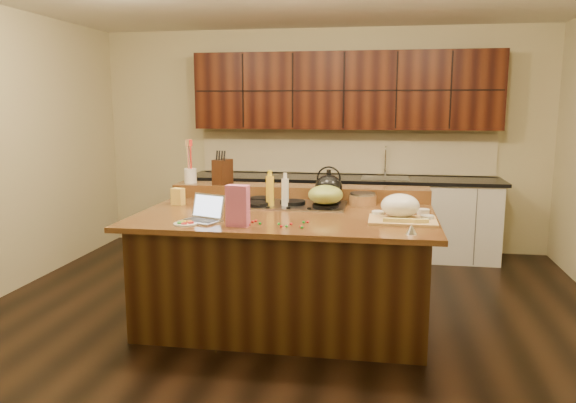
# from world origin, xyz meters

# --- Properties ---
(room) EXTENTS (5.52, 5.02, 2.72)m
(room) POSITION_xyz_m (0.00, 0.00, 1.35)
(room) COLOR black
(room) RESTS_ON ground
(island) EXTENTS (2.40, 1.60, 0.92)m
(island) POSITION_xyz_m (0.00, 0.00, 0.46)
(island) COLOR black
(island) RESTS_ON ground
(back_ledge) EXTENTS (2.40, 0.30, 0.12)m
(back_ledge) POSITION_xyz_m (0.00, 0.70, 0.98)
(back_ledge) COLOR black
(back_ledge) RESTS_ON island
(cooktop) EXTENTS (0.92, 0.52, 0.05)m
(cooktop) POSITION_xyz_m (0.00, 0.30, 0.94)
(cooktop) COLOR gray
(cooktop) RESTS_ON island
(back_counter) EXTENTS (3.70, 0.66, 2.40)m
(back_counter) POSITION_xyz_m (0.30, 2.23, 0.98)
(back_counter) COLOR silver
(back_counter) RESTS_ON ground
(kettle) EXTENTS (0.27, 0.27, 0.22)m
(kettle) POSITION_xyz_m (0.30, 0.43, 1.07)
(kettle) COLOR black
(kettle) RESTS_ON cooktop
(green_bowl) EXTENTS (0.37, 0.37, 0.16)m
(green_bowl) POSITION_xyz_m (0.30, 0.17, 1.05)
(green_bowl) COLOR olive
(green_bowl) RESTS_ON cooktop
(laptop) EXTENTS (0.35, 0.31, 0.20)m
(laptop) POSITION_xyz_m (-0.56, -0.45, 0.97)
(laptop) COLOR #B7B7BC
(laptop) RESTS_ON island
(oil_bottle) EXTENTS (0.09, 0.09, 0.27)m
(oil_bottle) POSITION_xyz_m (-0.18, 0.20, 1.06)
(oil_bottle) COLOR yellow
(oil_bottle) RESTS_ON island
(vinegar_bottle) EXTENTS (0.07, 0.07, 0.25)m
(vinegar_bottle) POSITION_xyz_m (-0.05, 0.21, 1.04)
(vinegar_bottle) COLOR silver
(vinegar_bottle) RESTS_ON island
(wooden_tray) EXTENTS (0.51, 0.41, 0.20)m
(wooden_tray) POSITION_xyz_m (0.91, -0.19, 1.01)
(wooden_tray) COLOR tan
(wooden_tray) RESTS_ON island
(ramekin_a) EXTENTS (0.12, 0.12, 0.04)m
(ramekin_a) POSITION_xyz_m (1.11, -0.18, 0.94)
(ramekin_a) COLOR white
(ramekin_a) RESTS_ON island
(ramekin_b) EXTENTS (0.13, 0.13, 0.04)m
(ramekin_b) POSITION_xyz_m (1.10, 0.08, 0.94)
(ramekin_b) COLOR white
(ramekin_b) RESTS_ON island
(ramekin_c) EXTENTS (0.13, 0.13, 0.04)m
(ramekin_c) POSITION_xyz_m (0.74, -0.07, 0.94)
(ramekin_c) COLOR white
(ramekin_c) RESTS_ON island
(strainer_bowl) EXTENTS (0.26, 0.26, 0.09)m
(strainer_bowl) POSITION_xyz_m (0.60, 0.43, 0.97)
(strainer_bowl) COLOR #996B3F
(strainer_bowl) RESTS_ON island
(kitchen_timer) EXTENTS (0.09, 0.09, 0.07)m
(kitchen_timer) POSITION_xyz_m (0.97, -0.64, 0.96)
(kitchen_timer) COLOR silver
(kitchen_timer) RESTS_ON island
(pink_bag) EXTENTS (0.17, 0.10, 0.30)m
(pink_bag) POSITION_xyz_m (-0.26, -0.59, 1.07)
(pink_bag) COLOR #CC6093
(pink_bag) RESTS_ON island
(candy_plate) EXTENTS (0.23, 0.23, 0.01)m
(candy_plate) POSITION_xyz_m (-0.66, -0.60, 0.93)
(candy_plate) COLOR white
(candy_plate) RESTS_ON island
(package_box) EXTENTS (0.12, 0.10, 0.15)m
(package_box) POSITION_xyz_m (-1.00, 0.17, 0.99)
(package_box) COLOR #F3CC55
(package_box) RESTS_ON island
(utensil_crock) EXTENTS (0.13, 0.13, 0.14)m
(utensil_crock) POSITION_xyz_m (-1.07, 0.70, 1.11)
(utensil_crock) COLOR white
(utensil_crock) RESTS_ON back_ledge
(knife_block) EXTENTS (0.17, 0.22, 0.23)m
(knife_block) POSITION_xyz_m (-0.75, 0.70, 1.16)
(knife_block) COLOR black
(knife_block) RESTS_ON back_ledge
(gumdrop_0) EXTENTS (0.02, 0.02, 0.02)m
(gumdrop_0) POSITION_xyz_m (-0.18, -0.46, 0.93)
(gumdrop_0) COLOR red
(gumdrop_0) RESTS_ON island
(gumdrop_1) EXTENTS (0.02, 0.02, 0.02)m
(gumdrop_1) POSITION_xyz_m (-0.12, -0.51, 0.93)
(gumdrop_1) COLOR #198C26
(gumdrop_1) RESTS_ON island
(gumdrop_2) EXTENTS (0.02, 0.02, 0.02)m
(gumdrop_2) POSITION_xyz_m (0.23, -0.40, 0.93)
(gumdrop_2) COLOR red
(gumdrop_2) RESTS_ON island
(gumdrop_3) EXTENTS (0.02, 0.02, 0.02)m
(gumdrop_3) POSITION_xyz_m (0.03, -0.51, 0.93)
(gumdrop_3) COLOR #198C26
(gumdrop_3) RESTS_ON island
(gumdrop_4) EXTENTS (0.02, 0.02, 0.02)m
(gumdrop_4) POSITION_xyz_m (-0.18, -0.57, 0.93)
(gumdrop_4) COLOR red
(gumdrop_4) RESTS_ON island
(gumdrop_5) EXTENTS (0.02, 0.02, 0.02)m
(gumdrop_5) POSITION_xyz_m (0.10, -0.58, 0.93)
(gumdrop_5) COLOR #198C26
(gumdrop_5) RESTS_ON island
(gumdrop_6) EXTENTS (0.02, 0.02, 0.02)m
(gumdrop_6) POSITION_xyz_m (0.06, -0.58, 0.93)
(gumdrop_6) COLOR red
(gumdrop_6) RESTS_ON island
(gumdrop_7) EXTENTS (0.02, 0.02, 0.02)m
(gumdrop_7) POSITION_xyz_m (0.21, -0.59, 0.93)
(gumdrop_7) COLOR #198C26
(gumdrop_7) RESTS_ON island
(gumdrop_8) EXTENTS (0.02, 0.02, 0.02)m
(gumdrop_8) POSITION_xyz_m (0.11, -0.49, 0.93)
(gumdrop_8) COLOR red
(gumdrop_8) RESTS_ON island
(gumdrop_9) EXTENTS (0.02, 0.02, 0.02)m
(gumdrop_9) POSITION_xyz_m (-0.25, -0.45, 0.93)
(gumdrop_9) COLOR #198C26
(gumdrop_9) RESTS_ON island
(gumdrop_10) EXTENTS (0.02, 0.02, 0.02)m
(gumdrop_10) POSITION_xyz_m (0.20, -0.57, 0.93)
(gumdrop_10) COLOR red
(gumdrop_10) RESTS_ON island
(gumdrop_11) EXTENTS (0.02, 0.02, 0.02)m
(gumdrop_11) POSITION_xyz_m (0.20, -0.42, 0.93)
(gumdrop_11) COLOR #198C26
(gumdrop_11) RESTS_ON island
(gumdrop_12) EXTENTS (0.02, 0.02, 0.02)m
(gumdrop_12) POSITION_xyz_m (-0.17, -0.43, 0.93)
(gumdrop_12) COLOR red
(gumdrop_12) RESTS_ON island
(gumdrop_13) EXTENTS (0.02, 0.02, 0.02)m
(gumdrop_13) POSITION_xyz_m (-0.24, -0.47, 0.93)
(gumdrop_13) COLOR #198C26
(gumdrop_13) RESTS_ON island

